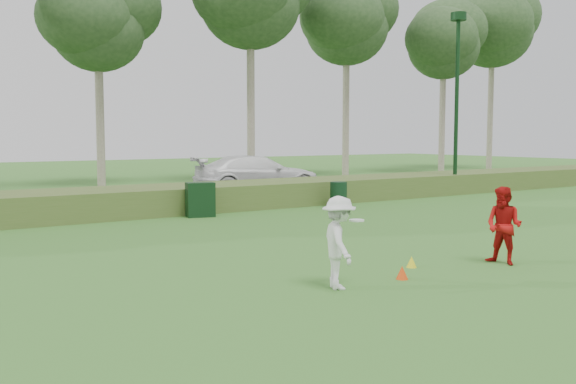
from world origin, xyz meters
TOP-DOWN VIEW (x-y plane):
  - ground at (0.00, 0.00)m, footprint 120.00×120.00m
  - reed_strip at (0.00, 12.00)m, footprint 80.00×3.00m
  - park_road at (0.00, 17.00)m, footprint 80.00×6.00m
  - lamp_post at (14.00, 11.00)m, footprint 0.70×0.70m
  - tree_4 at (2.00, 24.50)m, footprint 6.24×6.24m
  - tree_6 at (18.00, 23.80)m, footprint 7.02×7.02m
  - tree_7 at (26.00, 22.80)m, footprint 6.50×6.50m
  - tree_8 at (33.00, 24.20)m, footprint 8.06×8.06m
  - player_white at (-1.83, -0.29)m, footprint 1.02×1.21m
  - player_red at (2.34, -0.55)m, footprint 0.74×0.88m
  - cone_orange at (-0.39, -0.39)m, footprint 0.23×0.23m
  - cone_yellow at (0.52, 0.28)m, footprint 0.21×0.21m
  - utility_cabinet at (0.63, 10.09)m, footprint 1.03×0.78m
  - trash_bin at (6.19, 9.75)m, footprint 0.84×0.84m
  - car_right at (6.50, 16.05)m, footprint 6.30×3.78m

SIDE VIEW (x-z plane):
  - ground at x=0.00m, z-range 0.00..0.00m
  - park_road at x=0.00m, z-range 0.00..0.06m
  - cone_yellow at x=0.52m, z-range 0.00..0.23m
  - cone_orange at x=-0.39m, z-range 0.00..0.25m
  - reed_strip at x=0.00m, z-range 0.00..0.90m
  - trash_bin at x=6.19m, z-range 0.00..0.95m
  - utility_cabinet at x=0.63m, z-range 0.00..1.14m
  - player_red at x=2.34m, z-range 0.00..1.63m
  - player_white at x=-1.83m, z-range 0.00..1.63m
  - car_right at x=6.50m, z-range 0.06..1.77m
  - lamp_post at x=14.00m, z-range 1.51..9.68m
  - tree_4 at x=2.00m, z-range 2.84..14.34m
  - tree_7 at x=26.00m, z-range 3.09..15.59m
  - tree_6 at x=18.00m, z-range 3.35..16.85m
  - tree_8 at x=33.00m, z-range 3.73..18.73m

